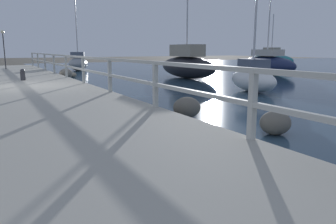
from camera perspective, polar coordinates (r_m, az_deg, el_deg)
ground_plane at (r=13.51m, az=-23.73°, el=2.65°), size 120.00×120.00×0.00m
dock_walkway at (r=13.49m, az=-23.79°, el=3.40°), size 4.76×36.00×0.36m
railing at (r=13.80m, az=-14.56°, el=7.98°), size 0.10×32.50×1.09m
boulder_water_edge at (r=20.80m, az=-17.35°, el=6.45°), size 0.77×0.70×0.58m
boulder_far_strip at (r=7.01m, az=18.19°, el=-1.81°), size 0.66×0.59×0.49m
boulder_mid_strip at (r=8.30m, az=3.29°, el=0.78°), size 0.71×0.64×0.53m
boulder_near_dock at (r=21.41m, az=-16.16°, el=6.24°), size 0.40×0.36×0.30m
mooring_bollard at (r=15.99m, az=-23.97°, el=5.98°), size 0.22×0.22×0.51m
dock_lamp at (r=25.37m, az=-26.72°, el=10.75°), size 0.22×0.22×2.63m
sailboat_teal at (r=35.72m, az=17.52°, el=8.76°), size 1.95×5.39×5.19m
sailboat_gray at (r=28.50m, az=-15.39°, el=8.25°), size 2.64×3.87×5.94m
sailboat_navy at (r=23.66m, az=16.83°, el=8.04°), size 1.72×5.01×8.21m
sailboat_white at (r=13.92m, az=14.55°, el=5.76°), size 2.00×3.23×5.07m
sailboat_black at (r=19.81m, az=3.29°, el=8.21°), size 1.55×5.53×6.14m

